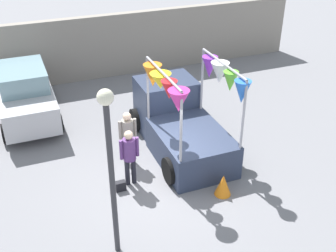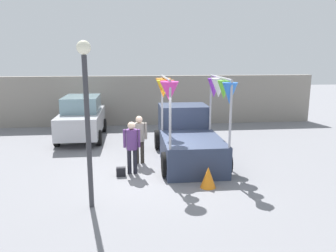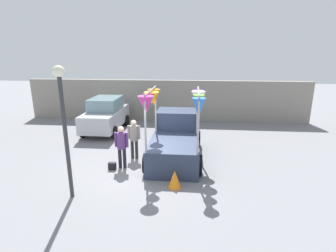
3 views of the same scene
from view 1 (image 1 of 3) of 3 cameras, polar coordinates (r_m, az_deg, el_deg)
name	(u,v)px [view 1 (image 1 of 3)]	position (r m, az deg, el deg)	size (l,w,h in m)	color
ground_plane	(161,176)	(11.92, -0.97, -6.77)	(60.00, 60.00, 0.00)	slate
vendor_truck	(178,119)	(12.79, 1.40, 0.97)	(2.43, 4.08, 2.98)	#2D3851
parked_car	(26,95)	(15.06, -18.71, 4.05)	(1.88, 4.00, 1.88)	#B7B7BC
person_customer	(129,153)	(11.13, -5.25, -3.61)	(0.53, 0.34, 1.66)	black
person_vendor	(128,133)	(11.99, -5.46, -0.95)	(0.53, 0.34, 1.65)	#2D2823
handbag	(121,186)	(11.40, -6.45, -8.08)	(0.28, 0.16, 0.28)	black
street_lamp	(110,154)	(8.26, -7.87, -3.74)	(0.32, 0.32, 3.96)	#333338
brick_boundary_wall	(95,48)	(17.81, -9.80, 10.43)	(18.00, 0.36, 2.60)	gray
folded_kite_bundle_tangerine	(223,185)	(11.19, 7.47, -7.92)	(0.44, 0.44, 0.60)	orange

